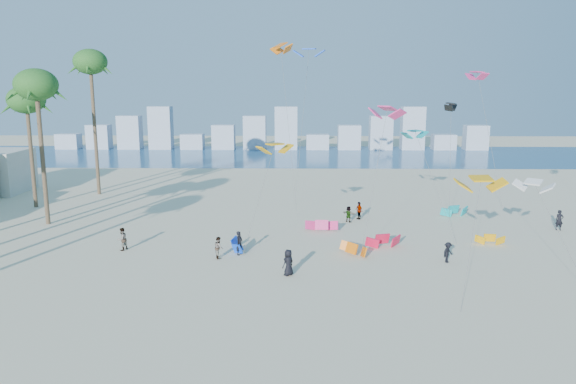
{
  "coord_description": "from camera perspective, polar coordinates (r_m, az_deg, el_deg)",
  "views": [
    {
      "loc": [
        3.78,
        -25.78,
        12.83
      ],
      "look_at": [
        3.0,
        16.0,
        4.5
      ],
      "focal_mm": 34.09,
      "sensor_mm": 36.0,
      "label": 1
    }
  ],
  "objects": [
    {
      "name": "kitesurfer_mid",
      "position": [
        41.22,
        -7.24,
        -5.76
      ],
      "size": [
        0.83,
        0.95,
        1.64
      ],
      "primitive_type": "imported",
      "rotation": [
        0.0,
        0.0,
        1.88
      ],
      "color": "gray",
      "rests_on": "ground"
    },
    {
      "name": "ground",
      "position": [
        29.04,
        -6.75,
        -15.02
      ],
      "size": [
        220.0,
        220.0,
        0.0
      ],
      "primitive_type": "plane",
      "color": "beige",
      "rests_on": "ground"
    },
    {
      "name": "flying_kites",
      "position": [
        50.43,
        11.4,
        9.83
      ],
      "size": [
        31.57,
        34.33,
        17.26
      ],
      "color": "#E59E0C",
      "rests_on": "ground"
    },
    {
      "name": "ocean",
      "position": [
        98.69,
        -1.13,
        3.8
      ],
      "size": [
        220.0,
        220.0,
        0.0
      ],
      "primitive_type": "plane",
      "color": "navy",
      "rests_on": "ground"
    },
    {
      "name": "grounded_kites",
      "position": [
        46.71,
        8.82,
        -4.23
      ],
      "size": [
        22.19,
        15.33,
        0.95
      ],
      "color": "blue",
      "rests_on": "ground"
    },
    {
      "name": "kitesurfers_far",
      "position": [
        44.98,
        4.83,
        -4.22
      ],
      "size": [
        37.78,
        16.87,
        1.82
      ],
      "color": "black",
      "rests_on": "ground"
    },
    {
      "name": "kitesurfer_near",
      "position": [
        41.81,
        -5.09,
        -5.33
      ],
      "size": [
        0.68,
        0.79,
        1.84
      ],
      "primitive_type": "imported",
      "rotation": [
        0.0,
        0.0,
        1.13
      ],
      "color": "black",
      "rests_on": "ground"
    },
    {
      "name": "distant_skyline",
      "position": [
        108.33,
        -1.57,
        6.11
      ],
      "size": [
        85.0,
        3.0,
        8.4
      ],
      "color": "#9EADBF",
      "rests_on": "ground"
    }
  ]
}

